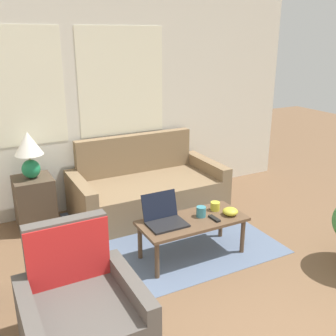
{
  "coord_description": "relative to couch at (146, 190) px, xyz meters",
  "views": [
    {
      "loc": [
        -1.22,
        -0.9,
        2.09
      ],
      "look_at": [
        0.62,
        2.61,
        0.75
      ],
      "focal_mm": 42.0,
      "sensor_mm": 36.0,
      "label": 1
    }
  ],
  "objects": [
    {
      "name": "cup_navy",
      "position": [
        0.06,
        -1.18,
        0.18
      ],
      "size": [
        0.09,
        0.09,
        0.1
      ],
      "color": "teal",
      "rests_on": "coffee_table"
    },
    {
      "name": "snack_bowl",
      "position": [
        0.33,
        -1.28,
        0.17
      ],
      "size": [
        0.15,
        0.15,
        0.08
      ],
      "color": "gold",
      "rests_on": "coffee_table"
    },
    {
      "name": "coffee_table",
      "position": [
        -0.05,
        -1.2,
        0.09
      ],
      "size": [
        1.06,
        0.48,
        0.39
      ],
      "color": "brown",
      "rests_on": "ground_plane"
    },
    {
      "name": "side_table",
      "position": [
        -1.31,
        0.16,
        0.04
      ],
      "size": [
        0.42,
        0.42,
        0.6
      ],
      "color": "#4C3D2D",
      "rests_on": "ground_plane"
    },
    {
      "name": "rug",
      "position": [
        -0.05,
        -0.64,
        -0.26
      ],
      "size": [
        1.9,
        2.02,
        0.01
      ],
      "color": "slate",
      "rests_on": "ground_plane"
    },
    {
      "name": "tv_remote",
      "position": [
        0.14,
        -1.3,
        0.14
      ],
      "size": [
        0.05,
        0.15,
        0.02
      ],
      "color": "black",
      "rests_on": "coffee_table"
    },
    {
      "name": "couch",
      "position": [
        0.0,
        0.0,
        0.0
      ],
      "size": [
        1.82,
        0.92,
        0.9
      ],
      "color": "#846B4C",
      "rests_on": "ground_plane"
    },
    {
      "name": "table_lamp",
      "position": [
        -1.31,
        0.16,
        0.66
      ],
      "size": [
        0.3,
        0.3,
        0.52
      ],
      "color": "#1E8451",
      "rests_on": "side_table"
    },
    {
      "name": "cup_yellow",
      "position": [
        0.26,
        -1.12,
        0.18
      ],
      "size": [
        0.1,
        0.1,
        0.09
      ],
      "color": "gold",
      "rests_on": "coffee_table"
    },
    {
      "name": "laptop",
      "position": [
        -0.33,
        -1.14,
        0.19
      ],
      "size": [
        0.36,
        0.33,
        0.27
      ],
      "color": "black",
      "rests_on": "coffee_table"
    },
    {
      "name": "armchair",
      "position": [
        -1.36,
        -1.92,
        -0.0
      ],
      "size": [
        0.78,
        0.77,
        0.89
      ],
      "color": "#514C47",
      "rests_on": "ground_plane"
    },
    {
      "name": "wall_back",
      "position": [
        -0.65,
        0.47,
        1.04
      ],
      "size": [
        6.04,
        0.06,
        2.6
      ],
      "color": "silver",
      "rests_on": "ground_plane"
    }
  ]
}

